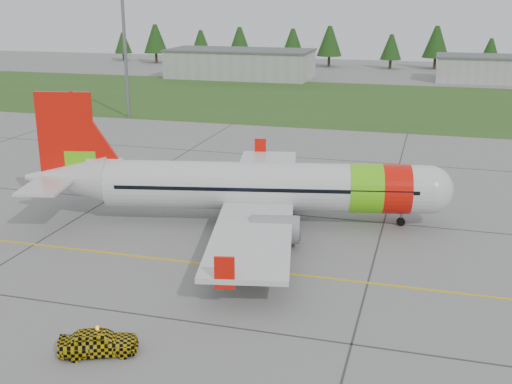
% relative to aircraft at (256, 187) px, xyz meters
% --- Properties ---
extents(ground, '(320.00, 320.00, 0.00)m').
position_rel_aircraft_xyz_m(ground, '(0.28, -17.38, -3.07)').
color(ground, gray).
rests_on(ground, ground).
extents(aircraft, '(34.80, 32.57, 10.64)m').
position_rel_aircraft_xyz_m(aircraft, '(0.00, 0.00, 0.00)').
color(aircraft, silver).
rests_on(aircraft, ground).
extents(follow_me_car, '(1.94, 2.08, 4.13)m').
position_rel_aircraft_xyz_m(follow_me_car, '(-2.37, -21.88, -1.01)').
color(follow_me_car, yellow).
rests_on(follow_me_car, ground).
extents(service_van, '(1.70, 1.62, 4.47)m').
position_rel_aircraft_xyz_m(service_van, '(-40.79, 40.84, -0.84)').
color(service_van, silver).
rests_on(service_van, ground).
extents(grass_strip, '(320.00, 50.00, 0.03)m').
position_rel_aircraft_xyz_m(grass_strip, '(0.28, 64.62, -3.05)').
color(grass_strip, '#30561E').
rests_on(grass_strip, ground).
extents(taxi_guideline, '(120.00, 0.25, 0.02)m').
position_rel_aircraft_xyz_m(taxi_guideline, '(0.28, -9.38, -3.06)').
color(taxi_guideline, gold).
rests_on(taxi_guideline, ground).
extents(hangar_west, '(32.00, 14.00, 6.00)m').
position_rel_aircraft_xyz_m(hangar_west, '(-29.72, 92.62, -0.07)').
color(hangar_west, '#A8A8A3').
rests_on(hangar_west, ground).
extents(hangar_east, '(24.00, 12.00, 5.20)m').
position_rel_aircraft_xyz_m(hangar_east, '(25.28, 100.62, -0.47)').
color(hangar_east, '#A8A8A3').
rests_on(hangar_east, ground).
extents(floodlight_mast, '(0.50, 0.50, 20.00)m').
position_rel_aircraft_xyz_m(floodlight_mast, '(-31.72, 40.62, 6.93)').
color(floodlight_mast, slate).
rests_on(floodlight_mast, ground).
extents(treeline, '(160.00, 8.00, 10.00)m').
position_rel_aircraft_xyz_m(treeline, '(0.28, 120.62, 1.93)').
color(treeline, '#1C3F14').
rests_on(treeline, ground).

